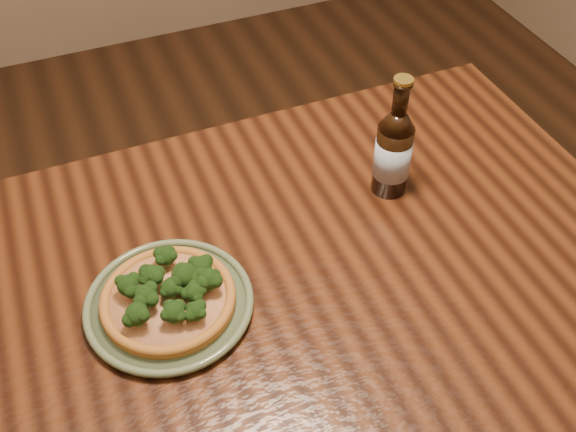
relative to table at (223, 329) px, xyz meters
name	(u,v)px	position (x,y,z in m)	size (l,w,h in m)	color
table	(223,329)	(0.00, 0.00, 0.00)	(1.60, 0.90, 0.75)	#43200E
plate	(169,304)	(-0.08, 0.01, 0.10)	(0.28, 0.28, 0.02)	#576847
pizza	(169,296)	(-0.08, 0.01, 0.12)	(0.23, 0.23, 0.07)	#B06F27
beer_bottle	(393,151)	(0.40, 0.13, 0.19)	(0.07, 0.07, 0.26)	black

